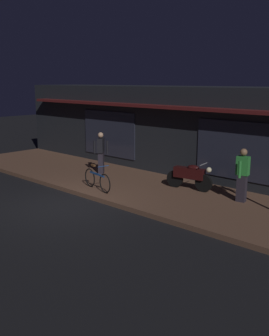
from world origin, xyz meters
TOP-DOWN VIEW (x-y plane):
  - ground_plane at (0.00, 0.00)m, footprint 60.00×60.00m
  - sidewalk_slab at (0.00, 3.00)m, footprint 18.00×4.00m
  - storefront_building at (0.00, 6.39)m, footprint 18.00×3.30m
  - motorcycle at (2.08, 3.84)m, footprint 1.70×0.58m
  - bicycle_parked at (-0.22, 1.63)m, footprint 1.64×0.46m
  - person_photographer at (-1.97, 3.40)m, footprint 0.55×0.44m
  - person_bystander at (4.06, 3.80)m, footprint 0.41×0.62m

SIDE VIEW (x-z plane):
  - ground_plane at x=0.00m, z-range 0.00..0.00m
  - sidewalk_slab at x=0.00m, z-range 0.00..0.15m
  - bicycle_parked at x=-0.22m, z-range 0.05..0.96m
  - motorcycle at x=2.08m, z-range 0.16..1.13m
  - person_photographer at x=-1.97m, z-range 0.19..1.86m
  - person_bystander at x=4.06m, z-range 0.19..1.86m
  - storefront_building at x=0.00m, z-range 0.00..3.60m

